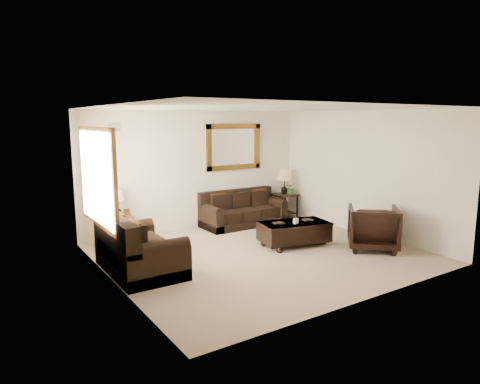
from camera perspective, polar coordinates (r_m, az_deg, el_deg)
room at (r=7.83m, az=2.87°, el=1.21°), size 5.51×5.01×2.71m
window at (r=7.46m, az=-18.45°, el=1.86°), size 0.07×1.96×1.66m
mirror at (r=10.36m, az=-0.81°, el=6.02°), size 1.50×0.06×1.10m
air_vent at (r=9.14m, az=-16.43°, el=8.31°), size 0.25×0.02×0.18m
sofa at (r=10.27m, az=0.31°, el=-2.75°), size 2.02×0.87×0.83m
loveseat at (r=7.31m, az=-13.62°, el=-7.62°), size 1.03×1.74×0.98m
end_table_left at (r=9.02m, az=-16.01°, el=-2.05°), size 0.51×0.51×1.12m
end_table_right at (r=11.02m, az=5.92°, el=0.76°), size 0.57×0.57×1.25m
coffee_table at (r=8.70m, az=7.22°, el=-5.14°), size 1.50×1.01×0.58m
armchair at (r=8.70m, az=17.34°, el=-4.29°), size 1.25×1.25×0.94m
potted_plant at (r=11.03m, az=6.75°, el=0.39°), size 0.39×0.41×0.25m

